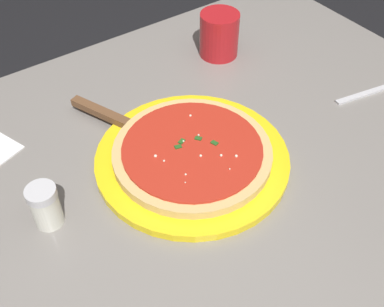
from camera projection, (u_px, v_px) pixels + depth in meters
The scene contains 7 objects.
restaurant_table at pixel (207, 201), 0.94m from camera, with size 1.11×0.86×0.77m.
serving_plate at pixel (192, 159), 0.82m from camera, with size 0.34×0.34×0.01m, color yellow.
pizza at pixel (192, 152), 0.81m from camera, with size 0.27×0.27×0.02m.
pizza_server at pixel (118, 120), 0.88m from camera, with size 0.12×0.22×0.01m.
cup_tall_drink at pixel (219, 34), 1.03m from camera, with size 0.08×0.08×0.10m, color #B2191E.
fork at pixel (379, 89), 0.97m from camera, with size 0.19×0.05×0.00m.
parmesan_shaker at pixel (45, 206), 0.71m from camera, with size 0.05×0.05×0.07m.
Camera 1 is at (-0.37, -0.47, 1.37)m, focal length 44.67 mm.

